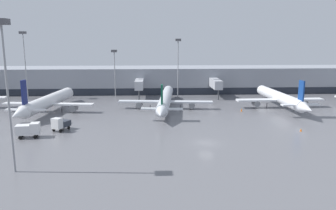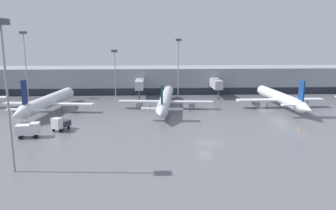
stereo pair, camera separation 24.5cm
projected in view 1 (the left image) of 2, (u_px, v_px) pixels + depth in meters
The scene contains 14 objects.
ground_plane at pixel (206, 143), 60.62m from camera, with size 320.00×320.00×0.00m, color slate.
terminal_building at pixel (179, 79), 120.38m from camera, with size 160.00×26.76×9.00m.
parked_jet_0 at pixel (48, 102), 86.00m from camera, with size 24.16×36.37×9.98m.
parked_jet_1 at pixel (280, 98), 91.77m from camera, with size 24.66×35.45×9.12m.
parked_jet_3 at pixel (165, 100), 90.19m from camera, with size 26.05×39.85×8.63m.
service_truck_0 at pixel (28, 129), 63.62m from camera, with size 4.62×2.74×2.89m.
service_truck_1 at pixel (60, 124), 68.54m from camera, with size 3.48×4.44×2.90m.
traffic_cone_0 at pixel (242, 110), 87.48m from camera, with size 0.44×0.44×0.76m.
traffic_cone_1 at pixel (53, 104), 95.61m from camera, with size 0.39×0.39×0.65m.
traffic_cone_3 at pixel (301, 130), 68.29m from camera, with size 0.43×0.43×0.61m.
apron_light_mast_2 at pixel (24, 47), 103.47m from camera, with size 1.80×1.80×21.39m.
apron_light_mast_4 at pixel (178, 52), 105.65m from camera, with size 1.80×1.80×19.14m.
apron_light_mast_5 at pixel (4, 56), 44.08m from camera, with size 1.80×1.80×21.51m.
apron_light_mast_6 at pixel (114, 59), 107.60m from camera, with size 1.80×1.80×15.59m.
Camera 1 is at (-9.88, -57.68, 18.74)m, focal length 35.00 mm.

